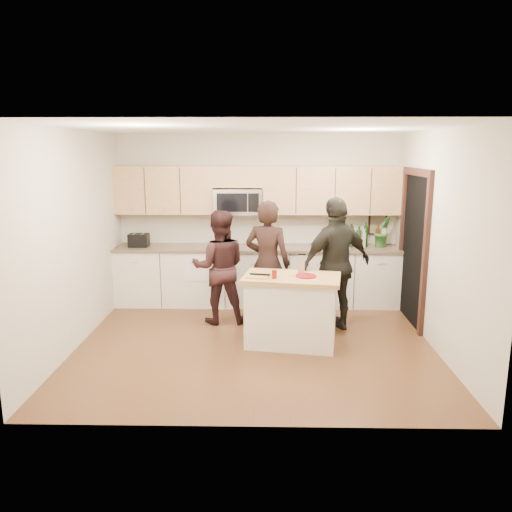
{
  "coord_description": "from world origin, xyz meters",
  "views": [
    {
      "loc": [
        0.14,
        -6.08,
        2.45
      ],
      "look_at": [
        0.01,
        0.35,
        1.08
      ],
      "focal_mm": 35.0,
      "sensor_mm": 36.0,
      "label": 1
    }
  ],
  "objects_px": {
    "woman_center": "(219,267)",
    "woman_right": "(336,265)",
    "island": "(291,310)",
    "toaster": "(139,240)",
    "woman_left": "(268,263)"
  },
  "relations": [
    {
      "from": "woman_left",
      "to": "woman_right",
      "type": "height_order",
      "value": "woman_right"
    },
    {
      "from": "island",
      "to": "toaster",
      "type": "height_order",
      "value": "toaster"
    },
    {
      "from": "toaster",
      "to": "woman_center",
      "type": "xyz_separation_m",
      "value": [
        1.36,
        -0.86,
        -0.23
      ]
    },
    {
      "from": "woman_left",
      "to": "woman_right",
      "type": "distance_m",
      "value": 0.95
    },
    {
      "from": "toaster",
      "to": "woman_right",
      "type": "xyz_separation_m",
      "value": [
        2.97,
        -1.14,
        -0.12
      ]
    },
    {
      "from": "woman_center",
      "to": "island",
      "type": "bearing_deg",
      "value": 134.76
    },
    {
      "from": "island",
      "to": "woman_right",
      "type": "height_order",
      "value": "woman_right"
    },
    {
      "from": "woman_center",
      "to": "woman_right",
      "type": "relative_size",
      "value": 0.88
    },
    {
      "from": "island",
      "to": "woman_center",
      "type": "relative_size",
      "value": 0.8
    },
    {
      "from": "island",
      "to": "woman_center",
      "type": "distance_m",
      "value": 1.34
    },
    {
      "from": "island",
      "to": "woman_center",
      "type": "xyz_separation_m",
      "value": [
        -0.99,
        0.83,
        0.36
      ]
    },
    {
      "from": "woman_center",
      "to": "woman_right",
      "type": "height_order",
      "value": "woman_right"
    },
    {
      "from": "woman_center",
      "to": "woman_right",
      "type": "xyz_separation_m",
      "value": [
        1.62,
        -0.28,
        0.11
      ]
    },
    {
      "from": "toaster",
      "to": "woman_right",
      "type": "height_order",
      "value": "woman_right"
    },
    {
      "from": "toaster",
      "to": "woman_left",
      "type": "xyz_separation_m",
      "value": [
        2.04,
        -0.94,
        -0.16
      ]
    }
  ]
}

